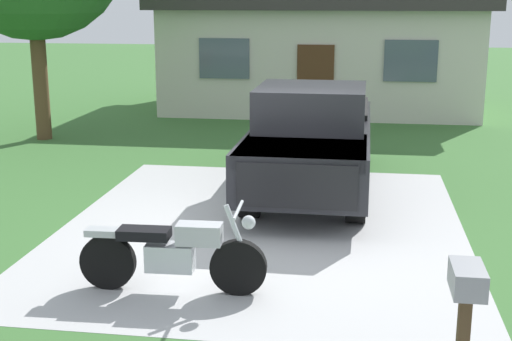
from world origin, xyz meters
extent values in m
plane|color=#3B6C32|center=(0.00, 0.00, 0.00)|extent=(80.00, 80.00, 0.00)
cube|color=#B7B7B7|center=(0.00, 0.00, 0.00)|extent=(5.95, 7.28, 0.01)
cylinder|color=black|center=(0.06, -2.46, 0.33)|extent=(0.66, 0.14, 0.66)
cylinder|color=black|center=(-1.49, -2.51, 0.33)|extent=(0.66, 0.14, 0.66)
cube|color=silver|center=(-0.74, -2.48, 0.42)|extent=(0.57, 0.28, 0.32)
cube|color=#B7BABF|center=(-0.39, -2.47, 0.72)|extent=(0.53, 0.28, 0.24)
cube|color=black|center=(-1.04, -2.49, 0.70)|extent=(0.61, 0.30, 0.12)
cube|color=#B7BABF|center=(-1.49, -2.51, 0.70)|extent=(0.49, 0.22, 0.08)
cylinder|color=silver|center=(0.06, -2.46, 0.70)|extent=(0.33, 0.07, 0.77)
cylinder|color=silver|center=(0.06, -2.46, 1.02)|extent=(0.06, 0.70, 0.04)
sphere|color=silver|center=(0.18, -2.45, 0.88)|extent=(0.16, 0.16, 0.16)
cylinder|color=black|center=(1.38, 0.47, 0.42)|extent=(0.31, 0.84, 0.84)
cylinder|color=black|center=(-0.26, 0.49, 0.42)|extent=(0.31, 0.84, 0.84)
cylinder|color=black|center=(1.41, 3.97, 0.42)|extent=(0.31, 0.84, 0.84)
cylinder|color=black|center=(-0.23, 3.99, 0.42)|extent=(0.31, 0.84, 0.84)
cube|color=#28282D|center=(0.57, 2.28, 0.80)|extent=(2.05, 5.62, 0.80)
cube|color=#28282D|center=(0.56, 0.43, 1.10)|extent=(1.92, 1.92, 0.20)
cube|color=#28282D|center=(0.57, 1.88, 1.55)|extent=(1.82, 1.92, 0.70)
cube|color=#3F4C56|center=(0.56, 1.08, 1.45)|extent=(1.70, 0.17, 0.60)
cube|color=black|center=(0.59, 3.83, 1.05)|extent=(1.92, 2.42, 0.50)
cube|color=black|center=(0.55, -0.50, 0.80)|extent=(1.70, 0.11, 0.64)
cube|color=gray|center=(2.29, -4.45, 1.15)|extent=(0.26, 0.48, 0.22)
cylinder|color=brown|center=(-6.18, 5.92, 1.51)|extent=(0.36, 0.36, 3.02)
cube|color=beige|center=(0.16, 11.82, 1.50)|extent=(9.00, 5.00, 3.00)
cube|color=#383333|center=(0.16, 11.82, 3.25)|extent=(9.60, 5.60, 0.50)
cube|color=#4C2D19|center=(0.16, 9.29, 1.05)|extent=(1.00, 0.08, 2.10)
cube|color=#4C5966|center=(-2.36, 9.29, 1.70)|extent=(1.40, 0.06, 1.10)
cube|color=#4C5966|center=(2.68, 9.29, 1.70)|extent=(1.40, 0.06, 1.10)
camera|label=1|loc=(1.38, -9.95, 3.37)|focal=49.46mm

